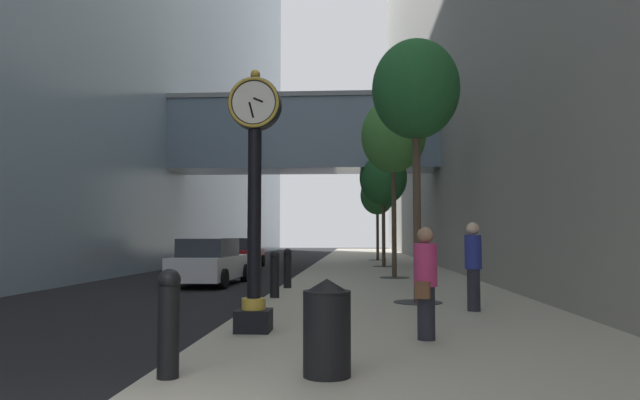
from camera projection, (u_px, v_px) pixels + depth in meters
ground_plane at (312, 268)px, 30.79m from camera, size 110.00×110.00×0.00m
sidewalk_right at (373, 264)px, 33.59m from camera, size 6.54×80.00×0.14m
street_clock at (254, 186)px, 9.37m from camera, size 0.84×0.55×4.23m
bollard_nearest at (169, 321)px, 6.25m from camera, size 0.25×0.25×1.16m
bollard_third at (256, 281)px, 11.71m from camera, size 0.25×0.25×1.16m
bollard_fourth at (275, 273)px, 14.43m from camera, size 0.25×0.25×1.16m
bollard_fifth at (288, 267)px, 17.16m from camera, size 0.25×0.25×1.16m
street_tree_near at (416, 91)px, 13.60m from camera, size 2.04×2.04×6.12m
street_tree_mid_near at (393, 137)px, 21.63m from camera, size 2.39×2.39×6.62m
street_tree_mid_far at (383, 178)px, 29.59m from camera, size 2.40×2.40×5.87m
street_tree_far at (377, 196)px, 37.57m from camera, size 2.18×2.18×5.44m
trash_bin at (327, 326)px, 6.32m from camera, size 0.53×0.53×1.05m
pedestrian_walking at (426, 280)px, 8.56m from camera, size 0.43×0.51×1.65m
pedestrian_by_clock at (473, 263)px, 11.86m from camera, size 0.48×0.48×1.80m
car_red_near at (241, 253)px, 30.61m from camera, size 2.03×4.27×1.57m
car_white_mid at (210, 262)px, 19.87m from camera, size 2.06×4.54×1.58m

